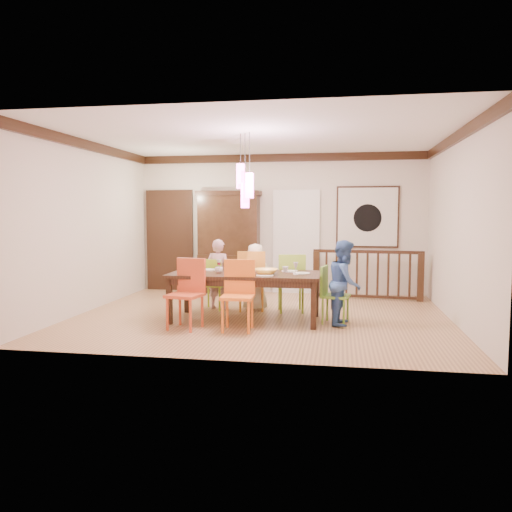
% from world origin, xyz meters
% --- Properties ---
extents(floor, '(6.00, 6.00, 0.00)m').
position_xyz_m(floor, '(0.00, 0.00, 0.00)').
color(floor, '#916746').
rests_on(floor, ground).
extents(ceiling, '(6.00, 6.00, 0.00)m').
position_xyz_m(ceiling, '(0.00, 0.00, 2.90)').
color(ceiling, white).
rests_on(ceiling, wall_back).
extents(wall_back, '(6.00, 0.00, 6.00)m').
position_xyz_m(wall_back, '(0.00, 2.50, 1.45)').
color(wall_back, beige).
rests_on(wall_back, floor).
extents(wall_left, '(0.00, 5.00, 5.00)m').
position_xyz_m(wall_left, '(-3.00, 0.00, 1.45)').
color(wall_left, beige).
rests_on(wall_left, floor).
extents(wall_right, '(0.00, 5.00, 5.00)m').
position_xyz_m(wall_right, '(3.00, 0.00, 1.45)').
color(wall_right, beige).
rests_on(wall_right, floor).
extents(crown_molding, '(6.00, 5.00, 0.16)m').
position_xyz_m(crown_molding, '(0.00, 0.00, 2.82)').
color(crown_molding, black).
rests_on(crown_molding, wall_back).
extents(panel_door, '(1.04, 0.07, 2.24)m').
position_xyz_m(panel_door, '(-2.40, 2.45, 1.05)').
color(panel_door, black).
rests_on(panel_door, wall_back).
extents(white_doorway, '(0.97, 0.05, 2.22)m').
position_xyz_m(white_doorway, '(0.35, 2.46, 1.05)').
color(white_doorway, silver).
rests_on(white_doorway, wall_back).
extents(painting, '(1.25, 0.06, 1.25)m').
position_xyz_m(painting, '(1.80, 2.46, 1.60)').
color(painting, black).
rests_on(painting, wall_back).
extents(pendant_cluster, '(0.27, 0.21, 1.14)m').
position_xyz_m(pendant_cluster, '(-0.20, -0.35, 2.11)').
color(pendant_cluster, '#FF4CB6').
rests_on(pendant_cluster, ceiling).
extents(dining_table, '(2.34, 1.07, 0.75)m').
position_xyz_m(dining_table, '(-0.20, -0.35, 0.67)').
color(dining_table, black).
rests_on(dining_table, floor).
extents(chair_far_left, '(0.44, 0.44, 0.89)m').
position_xyz_m(chair_far_left, '(-0.91, 0.44, 0.51)').
color(chair_far_left, '#A1D127').
rests_on(chair_far_left, floor).
extents(chair_far_mid, '(0.56, 0.56, 1.04)m').
position_xyz_m(chair_far_mid, '(-0.26, 0.48, 0.59)').
color(chair_far_mid, orange).
rests_on(chair_far_mid, floor).
extents(chair_far_right, '(0.53, 0.53, 1.00)m').
position_xyz_m(chair_far_right, '(0.44, 0.46, 0.57)').
color(chair_far_right, '#8DBA33').
rests_on(chair_far_right, floor).
extents(chair_near_left, '(0.54, 0.54, 1.02)m').
position_xyz_m(chair_near_left, '(-0.95, -1.06, 0.58)').
color(chair_near_left, '#CB4A27').
rests_on(chair_near_left, floor).
extents(chair_near_mid, '(0.47, 0.47, 1.01)m').
position_xyz_m(chair_near_mid, '(-0.18, -1.05, 0.58)').
color(chair_near_mid, orange).
rests_on(chair_near_mid, floor).
extents(chair_end_right, '(0.46, 0.46, 0.88)m').
position_xyz_m(chair_end_right, '(1.20, -0.35, 0.50)').
color(chair_end_right, '#69A02F').
rests_on(chair_end_right, floor).
extents(china_hutch, '(1.35, 0.46, 2.14)m').
position_xyz_m(china_hutch, '(-1.05, 2.30, 1.07)').
color(china_hutch, black).
rests_on(china_hutch, floor).
extents(balustrade, '(2.12, 0.26, 0.96)m').
position_xyz_m(balustrade, '(1.79, 1.95, 0.50)').
color(balustrade, black).
rests_on(balustrade, floor).
extents(person_far_left, '(0.49, 0.35, 1.23)m').
position_xyz_m(person_far_left, '(-0.83, 0.48, 0.62)').
color(person_far_left, '#CE9DA6').
rests_on(person_far_left, floor).
extents(person_far_mid, '(0.58, 0.39, 1.16)m').
position_xyz_m(person_far_mid, '(-0.17, 0.46, 0.58)').
color(person_far_mid, beige).
rests_on(person_far_mid, floor).
extents(person_end_right, '(0.55, 0.67, 1.28)m').
position_xyz_m(person_end_right, '(1.34, -0.39, 0.64)').
color(person_end_right, '#395FA2').
rests_on(person_end_right, floor).
extents(serving_bowl, '(0.39, 0.39, 0.09)m').
position_xyz_m(serving_bowl, '(0.15, -0.51, 0.79)').
color(serving_bowl, gold).
rests_on(serving_bowl, dining_table).
extents(small_bowl, '(0.18, 0.18, 0.06)m').
position_xyz_m(small_bowl, '(-0.35, -0.36, 0.78)').
color(small_bowl, white).
rests_on(small_bowl, dining_table).
extents(cup_left, '(0.13, 0.13, 0.10)m').
position_xyz_m(cup_left, '(-0.60, -0.43, 0.80)').
color(cup_left, silver).
rests_on(cup_left, dining_table).
extents(cup_right, '(0.11, 0.11, 0.09)m').
position_xyz_m(cup_right, '(0.41, -0.15, 0.79)').
color(cup_right, silver).
rests_on(cup_right, dining_table).
extents(plate_far_left, '(0.26, 0.26, 0.01)m').
position_xyz_m(plate_far_left, '(-0.86, -0.08, 0.76)').
color(plate_far_left, white).
rests_on(plate_far_left, dining_table).
extents(plate_far_mid, '(0.26, 0.26, 0.01)m').
position_xyz_m(plate_far_mid, '(-0.15, -0.07, 0.76)').
color(plate_far_mid, white).
rests_on(plate_far_mid, dining_table).
extents(plate_far_right, '(0.26, 0.26, 0.01)m').
position_xyz_m(plate_far_right, '(0.47, -0.06, 0.76)').
color(plate_far_right, white).
rests_on(plate_far_right, dining_table).
extents(plate_near_left, '(0.26, 0.26, 0.01)m').
position_xyz_m(plate_near_left, '(-0.90, -0.64, 0.76)').
color(plate_near_left, white).
rests_on(plate_near_left, dining_table).
extents(plate_near_mid, '(0.26, 0.26, 0.01)m').
position_xyz_m(plate_near_mid, '(0.16, -0.67, 0.76)').
color(plate_near_mid, white).
rests_on(plate_near_mid, dining_table).
extents(plate_end_right, '(0.26, 0.26, 0.01)m').
position_xyz_m(plate_end_right, '(0.67, -0.31, 0.76)').
color(plate_end_right, white).
rests_on(plate_end_right, dining_table).
extents(wine_glass_a, '(0.08, 0.08, 0.19)m').
position_xyz_m(wine_glass_a, '(-0.65, -0.22, 0.84)').
color(wine_glass_a, '#590C19').
rests_on(wine_glass_a, dining_table).
extents(wine_glass_b, '(0.08, 0.08, 0.19)m').
position_xyz_m(wine_glass_b, '(-0.11, -0.15, 0.84)').
color(wine_glass_b, silver).
rests_on(wine_glass_b, dining_table).
extents(wine_glass_c, '(0.08, 0.08, 0.19)m').
position_xyz_m(wine_glass_c, '(-0.34, -0.62, 0.84)').
color(wine_glass_c, '#590C19').
rests_on(wine_glass_c, dining_table).
extents(wine_glass_d, '(0.08, 0.08, 0.19)m').
position_xyz_m(wine_glass_d, '(0.60, -0.44, 0.84)').
color(wine_glass_d, silver).
rests_on(wine_glass_d, dining_table).
extents(napkin, '(0.18, 0.14, 0.01)m').
position_xyz_m(napkin, '(-0.17, -0.68, 0.76)').
color(napkin, '#D83359').
rests_on(napkin, dining_table).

